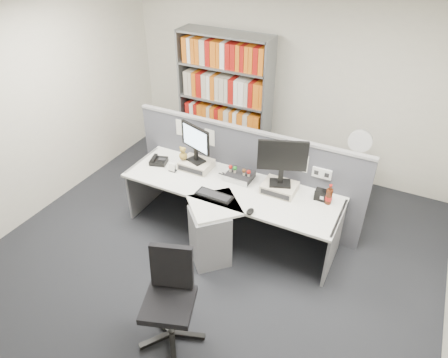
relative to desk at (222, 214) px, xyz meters
The scene contains 21 objects.
ground 0.75m from the desk, 90.00° to the right, with size 5.50×5.50×0.00m, color #26272D.
room_shell 1.46m from the desk, 90.00° to the right, with size 5.04×5.54×2.72m.
partition 0.68m from the desk, 89.59° to the left, with size 3.00×0.08×1.27m.
desk is the anchor object (origin of this frame).
monitor_riser_left 0.74m from the desk, 145.40° to the left, with size 0.38×0.31×0.10m.
monitor_riser_right 0.74m from the desk, 34.93° to the left, with size 0.38×0.31×0.10m.
monitor_left 0.94m from the desk, 145.25° to the left, with size 0.46×0.21×0.48m.
monitor_right 0.96m from the desk, 35.10° to the left, with size 0.52×0.25×0.56m.
desktop_pc 0.51m from the desk, 85.52° to the left, with size 0.31×0.27×0.08m.
figurines 0.56m from the desk, 85.33° to the left, with size 0.29×0.05×0.09m.
keyboard 0.29m from the desk, 146.78° to the right, with size 0.43×0.17×0.03m.
mouse 0.52m from the desk, 18.29° to the right, with size 0.07×0.12×0.04m, color black.
desk_phone 1.12m from the desk, 165.96° to the left, with size 0.25×0.23×0.09m.
desk_calendar 0.86m from the desk, 166.50° to the left, with size 0.09×0.07×0.11m.
plush_toy 0.91m from the desk, 154.36° to the left, with size 0.10×0.10×0.18m.
speaker 1.17m from the desk, 23.46° to the left, with size 0.18×0.10×0.12m, color black.
cola_bottle 1.23m from the desk, 20.45° to the left, with size 0.08×0.08×0.25m.
shelving_unit 2.12m from the desk, 115.96° to the left, with size 1.41×0.40×2.00m.
filing_cabinet 1.85m from the desk, 49.39° to the left, with size 0.45×0.61×0.70m.
desk_fan 1.92m from the desk, 49.38° to the left, with size 0.29×0.17×0.49m.
office_chair 1.31m from the desk, 83.93° to the right, with size 0.63×0.61×0.95m.
Camera 1 is at (1.69, -2.68, 3.46)m, focal length 32.50 mm.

